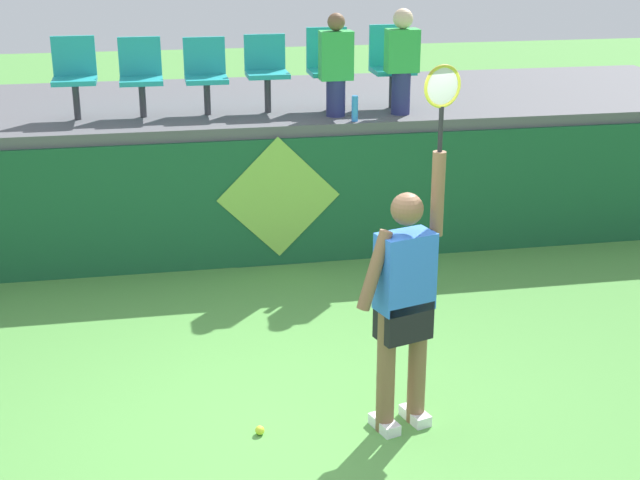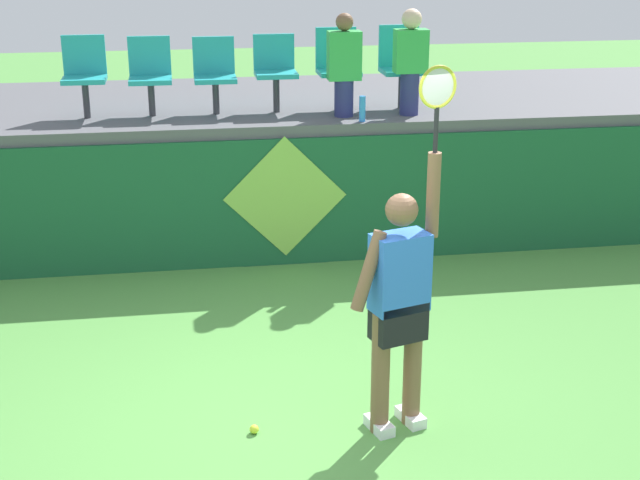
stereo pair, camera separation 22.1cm
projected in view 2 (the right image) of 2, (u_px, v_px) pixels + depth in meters
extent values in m
plane|color=#519342|center=(296.00, 431.00, 6.43)|extent=(40.00, 40.00, 0.00)
cube|color=#195633|center=(253.00, 202.00, 9.35)|extent=(11.71, 0.20, 1.34)
cube|color=#56565B|center=(241.00, 104.00, 10.48)|extent=(11.71, 3.04, 0.12)
cube|color=white|center=(379.00, 425.00, 6.43)|extent=(0.19, 0.28, 0.08)
cube|color=white|center=(411.00, 417.00, 6.54)|extent=(0.19, 0.28, 0.08)
cylinder|color=brown|center=(380.00, 373.00, 6.29)|extent=(0.13, 0.13, 0.91)
cylinder|color=brown|center=(413.00, 365.00, 6.40)|extent=(0.13, 0.13, 0.91)
cube|color=black|center=(398.00, 320.00, 6.22)|extent=(0.41, 0.32, 0.28)
cube|color=blue|center=(400.00, 272.00, 6.10)|extent=(0.43, 0.32, 0.54)
sphere|color=brown|center=(402.00, 210.00, 5.95)|extent=(0.22, 0.22, 0.22)
cylinder|color=brown|center=(369.00, 271.00, 5.99)|extent=(0.27, 0.16, 0.55)
cylinder|color=brown|center=(433.00, 195.00, 6.03)|extent=(0.09, 0.09, 0.58)
cylinder|color=black|center=(436.00, 130.00, 5.88)|extent=(0.03, 0.03, 0.30)
torus|color=gold|center=(438.00, 87.00, 5.79)|extent=(0.28, 0.10, 0.28)
ellipsoid|color=silver|center=(438.00, 87.00, 5.79)|extent=(0.23, 0.09, 0.24)
sphere|color=#D1E533|center=(254.00, 429.00, 6.40)|extent=(0.07, 0.07, 0.07)
cylinder|color=#338CE5|center=(362.00, 109.00, 9.26)|extent=(0.07, 0.07, 0.26)
cylinder|color=#38383D|center=(86.00, 100.00, 9.41)|extent=(0.07, 0.07, 0.38)
cube|color=teal|center=(84.00, 79.00, 9.34)|extent=(0.44, 0.42, 0.05)
cube|color=teal|center=(84.00, 55.00, 9.44)|extent=(0.44, 0.04, 0.40)
cylinder|color=#38383D|center=(152.00, 99.00, 9.51)|extent=(0.07, 0.07, 0.35)
cube|color=teal|center=(150.00, 80.00, 9.44)|extent=(0.44, 0.42, 0.05)
cube|color=teal|center=(149.00, 55.00, 9.54)|extent=(0.44, 0.04, 0.40)
cylinder|color=#38383D|center=(216.00, 98.00, 9.61)|extent=(0.07, 0.07, 0.35)
cube|color=teal|center=(215.00, 79.00, 9.54)|extent=(0.44, 0.42, 0.05)
cube|color=teal|center=(214.00, 55.00, 9.64)|extent=(0.44, 0.04, 0.39)
cylinder|color=#38383D|center=(276.00, 94.00, 9.70)|extent=(0.07, 0.07, 0.38)
cube|color=teal|center=(276.00, 74.00, 9.62)|extent=(0.44, 0.42, 0.05)
cube|color=teal|center=(274.00, 52.00, 9.73)|extent=(0.44, 0.04, 0.37)
cylinder|color=#38383D|center=(339.00, 92.00, 9.79)|extent=(0.07, 0.07, 0.38)
cube|color=teal|center=(339.00, 72.00, 9.72)|extent=(0.44, 0.42, 0.05)
cube|color=teal|center=(336.00, 47.00, 9.82)|extent=(0.44, 0.04, 0.43)
cylinder|color=#38383D|center=(401.00, 91.00, 9.90)|extent=(0.07, 0.07, 0.38)
cube|color=teal|center=(402.00, 71.00, 9.82)|extent=(0.44, 0.42, 0.05)
cube|color=teal|center=(399.00, 46.00, 9.92)|extent=(0.44, 0.04, 0.45)
cylinder|color=navy|center=(409.00, 94.00, 9.56)|extent=(0.20, 0.20, 0.44)
cube|color=green|center=(411.00, 51.00, 9.41)|extent=(0.34, 0.20, 0.44)
sphere|color=beige|center=(412.00, 19.00, 9.30)|extent=(0.21, 0.21, 0.21)
cylinder|color=navy|center=(344.00, 98.00, 9.49)|extent=(0.20, 0.20, 0.38)
cube|color=green|center=(344.00, 56.00, 9.35)|extent=(0.34, 0.20, 0.50)
sphere|color=brown|center=(345.00, 22.00, 9.23)|extent=(0.18, 0.18, 0.18)
cube|color=#195633|center=(286.00, 264.00, 9.53)|extent=(0.90, 0.01, 0.00)
plane|color=#8CC64C|center=(285.00, 197.00, 9.27)|extent=(1.27, 0.00, 1.27)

